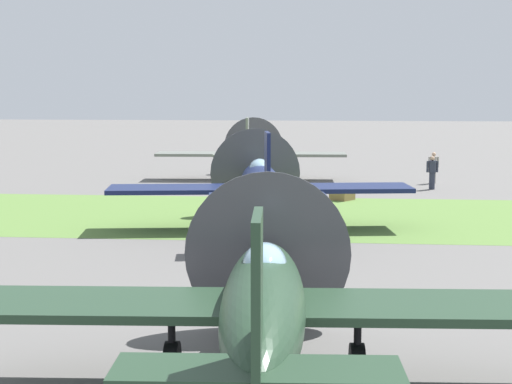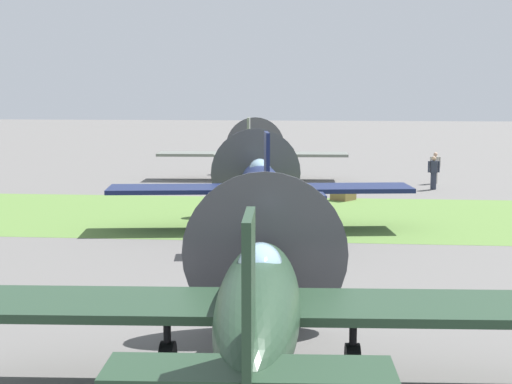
# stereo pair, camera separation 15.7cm
# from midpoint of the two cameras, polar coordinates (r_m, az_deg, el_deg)

# --- Properties ---
(ground_plane) EXTENTS (160.00, 160.00, 0.00)m
(ground_plane) POSITION_cam_midpoint_polar(r_m,az_deg,el_deg) (43.48, -0.64, 0.56)
(ground_plane) COLOR #605E5B
(grass_verge) EXTENTS (120.00, 11.00, 0.01)m
(grass_verge) POSITION_cam_midpoint_polar(r_m,az_deg,el_deg) (33.19, -2.54, -1.66)
(grass_verge) COLOR #567A38
(grass_verge) RESTS_ON ground
(airplane_lead) EXTENTS (10.93, 8.66, 3.90)m
(airplane_lead) POSITION_cam_midpoint_polar(r_m,az_deg,el_deg) (45.19, -0.18, 2.91)
(airplane_lead) COLOR slate
(airplane_lead) RESTS_ON ground
(airplane_wingman) EXTENTS (11.51, 9.15, 4.08)m
(airplane_wingman) POSITION_cam_midpoint_polar(r_m,az_deg,el_deg) (29.43, 0.48, 0.50)
(airplane_wingman) COLOR #141E47
(airplane_wingman) RESTS_ON ground
(airplane_trail) EXTENTS (11.16, 8.83, 3.98)m
(airplane_trail) POSITION_cam_midpoint_polar(r_m,az_deg,el_deg) (13.87, 0.54, -7.85)
(airplane_trail) COLOR #233D28
(airplane_trail) RESTS_ON ground
(ground_crew_chief) EXTENTS (0.60, 0.38, 1.73)m
(ground_crew_chief) POSITION_cam_midpoint_polar(r_m,az_deg,el_deg) (44.84, 12.85, 1.76)
(ground_crew_chief) COLOR #9E998E
(ground_crew_chief) RESTS_ON ground
(ground_crew_mechanic) EXTENTS (0.62, 0.38, 1.73)m
(ground_crew_mechanic) POSITION_cam_midpoint_polar(r_m,az_deg,el_deg) (42.25, 12.76, 1.41)
(ground_crew_mechanic) COLOR #2D3342
(ground_crew_mechanic) RESTS_ON ground
(supply_crate) EXTENTS (1.26, 1.26, 0.64)m
(supply_crate) POSITION_cam_midpoint_polar(r_m,az_deg,el_deg) (37.71, 6.41, -0.09)
(supply_crate) COLOR olive
(supply_crate) RESTS_ON ground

